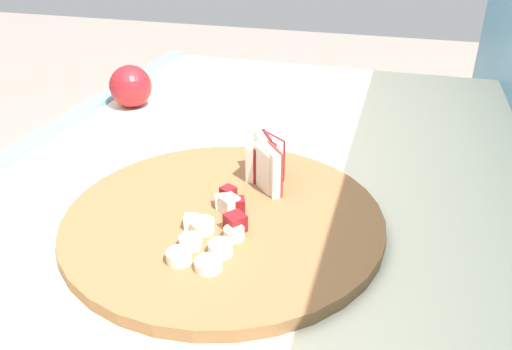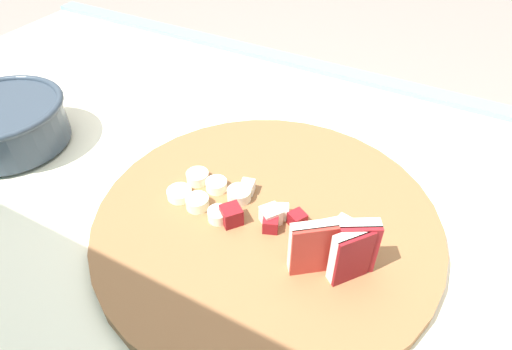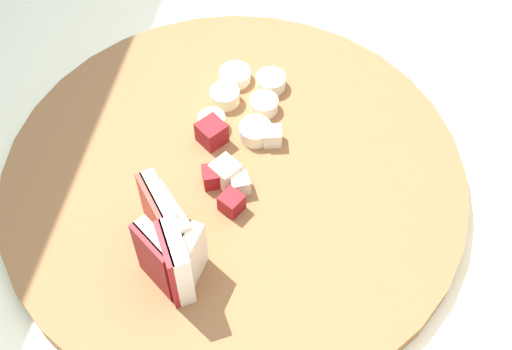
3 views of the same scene
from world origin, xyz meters
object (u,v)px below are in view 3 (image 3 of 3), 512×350
banana_slice_rows (245,102)px  apple_dice_pile (227,163)px  cutting_board (230,181)px  apple_wedge_fan (169,243)px

banana_slice_rows → apple_dice_pile: bearing=179.6°
cutting_board → banana_slice_rows: size_ratio=4.26×
cutting_board → banana_slice_rows: (0.08, 0.00, 0.01)m
apple_wedge_fan → apple_dice_pile: bearing=-13.5°
cutting_board → apple_wedge_fan: apple_wedge_fan is taller
cutting_board → apple_wedge_fan: size_ratio=4.91×
apple_wedge_fan → banana_slice_rows: apple_wedge_fan is taller
apple_dice_pile → banana_slice_rows: bearing=-0.4°
apple_wedge_fan → banana_slice_rows: size_ratio=0.87×
banana_slice_rows → cutting_board: bearing=-178.3°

